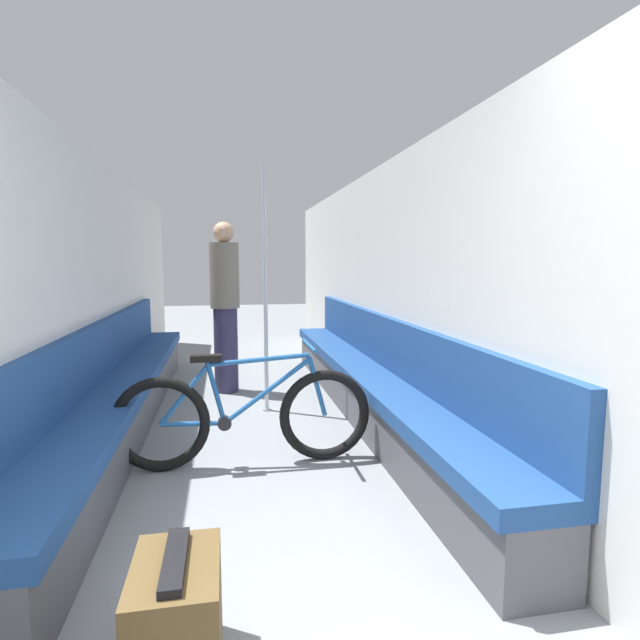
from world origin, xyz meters
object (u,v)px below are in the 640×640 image
(bench_seat_row_left, at_px, (122,395))
(passenger_standing, at_px, (225,305))
(bench_seat_row_right, at_px, (369,383))
(luggage_bag, at_px, (177,620))
(bicycle, at_px, (245,417))
(grab_pole_near, at_px, (265,293))

(bench_seat_row_left, bearing_deg, passenger_standing, 53.46)
(bench_seat_row_right, relative_size, luggage_bag, 11.97)
(bench_seat_row_right, height_order, bicycle, bench_seat_row_right)
(bench_seat_row_left, bearing_deg, bicycle, -42.28)
(grab_pole_near, distance_m, luggage_bag, 3.09)
(bench_seat_row_right, relative_size, grab_pole_near, 2.29)
(bicycle, height_order, grab_pole_near, grab_pole_near)
(passenger_standing, bearing_deg, bench_seat_row_right, 106.51)
(luggage_bag, bearing_deg, bench_seat_row_left, 104.39)
(passenger_standing, distance_m, luggage_bag, 3.75)
(grab_pole_near, bearing_deg, passenger_standing, 115.19)
(bench_seat_row_right, bearing_deg, luggage_bag, -118.70)
(bench_seat_row_left, relative_size, bicycle, 2.95)
(luggage_bag, bearing_deg, bench_seat_row_right, 61.30)
(bench_seat_row_right, relative_size, passenger_standing, 2.87)
(passenger_standing, bearing_deg, bicycle, 62.27)
(bicycle, relative_size, luggage_bag, 4.06)
(grab_pole_near, xyz_separation_m, luggage_bag, (-0.53, -2.91, -0.88))
(bicycle, height_order, passenger_standing, passenger_standing)
(bench_seat_row_right, bearing_deg, bench_seat_row_left, 180.00)
(bench_seat_row_right, relative_size, bicycle, 2.95)
(passenger_standing, bearing_deg, bench_seat_row_left, 22.40)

